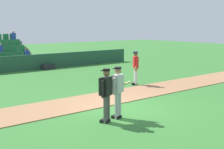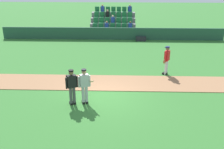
{
  "view_description": "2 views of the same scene",
  "coord_description": "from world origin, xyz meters",
  "px_view_note": "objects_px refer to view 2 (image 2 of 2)",
  "views": [
    {
      "loc": [
        -7.2,
        -8.56,
        3.12
      ],
      "look_at": [
        0.7,
        1.42,
        1.05
      ],
      "focal_mm": 48.85,
      "sensor_mm": 36.0,
      "label": 1
    },
    {
      "loc": [
        0.81,
        -12.29,
        6.06
      ],
      "look_at": [
        0.37,
        0.57,
        0.93
      ],
      "focal_mm": 42.92,
      "sensor_mm": 36.0,
      "label": 2
    }
  ],
  "objects_px": {
    "batter_grey_jersey": "(85,85)",
    "equipment_bag": "(141,39)",
    "umpire_home_plate": "(72,85)",
    "runner_red_jersey": "(167,59)"
  },
  "relations": [
    {
      "from": "runner_red_jersey",
      "to": "equipment_bag",
      "type": "relative_size",
      "value": 1.96
    },
    {
      "from": "batter_grey_jersey",
      "to": "runner_red_jersey",
      "type": "bearing_deg",
      "value": 41.59
    },
    {
      "from": "runner_red_jersey",
      "to": "equipment_bag",
      "type": "xyz_separation_m",
      "value": [
        -0.97,
        8.07,
        -0.78
      ]
    },
    {
      "from": "umpire_home_plate",
      "to": "equipment_bag",
      "type": "xyz_separation_m",
      "value": [
        4.04,
        12.12,
        -0.82
      ]
    },
    {
      "from": "batter_grey_jersey",
      "to": "umpire_home_plate",
      "type": "height_order",
      "value": "same"
    },
    {
      "from": "batter_grey_jersey",
      "to": "equipment_bag",
      "type": "distance_m",
      "value": 12.52
    },
    {
      "from": "umpire_home_plate",
      "to": "equipment_bag",
      "type": "height_order",
      "value": "umpire_home_plate"
    },
    {
      "from": "batter_grey_jersey",
      "to": "equipment_bag",
      "type": "xyz_separation_m",
      "value": [
        3.46,
        12.01,
        -0.79
      ]
    },
    {
      "from": "batter_grey_jersey",
      "to": "equipment_bag",
      "type": "relative_size",
      "value": 1.96
    },
    {
      "from": "equipment_bag",
      "to": "umpire_home_plate",
      "type": "bearing_deg",
      "value": -108.46
    }
  ]
}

